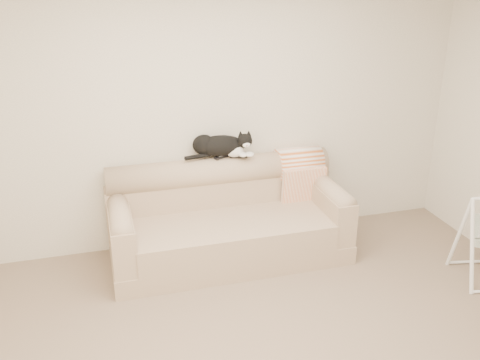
{
  "coord_description": "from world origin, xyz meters",
  "views": [
    {
      "loc": [
        -1.07,
        -2.79,
        2.61
      ],
      "look_at": [
        0.08,
        1.27,
        0.9
      ],
      "focal_mm": 40.0,
      "sensor_mm": 36.0,
      "label": 1
    }
  ],
  "objects_px": {
    "remote_b": "(239,156)",
    "tuxedo_cat": "(221,146)",
    "remote_a": "(222,156)",
    "sofa": "(227,221)"
  },
  "relations": [
    {
      "from": "remote_b",
      "to": "tuxedo_cat",
      "type": "xyz_separation_m",
      "value": [
        -0.17,
        0.03,
        0.11
      ]
    },
    {
      "from": "remote_a",
      "to": "tuxedo_cat",
      "type": "height_order",
      "value": "tuxedo_cat"
    },
    {
      "from": "sofa",
      "to": "remote_b",
      "type": "relative_size",
      "value": 12.45
    },
    {
      "from": "remote_a",
      "to": "tuxedo_cat",
      "type": "relative_size",
      "value": 0.28
    },
    {
      "from": "sofa",
      "to": "remote_b",
      "type": "height_order",
      "value": "remote_b"
    },
    {
      "from": "tuxedo_cat",
      "to": "remote_b",
      "type": "bearing_deg",
      "value": -11.84
    },
    {
      "from": "remote_a",
      "to": "tuxedo_cat",
      "type": "xyz_separation_m",
      "value": [
        -0.02,
        -0.0,
        0.11
      ]
    },
    {
      "from": "sofa",
      "to": "remote_a",
      "type": "xyz_separation_m",
      "value": [
        0.03,
        0.25,
        0.56
      ]
    },
    {
      "from": "sofa",
      "to": "tuxedo_cat",
      "type": "bearing_deg",
      "value": 87.93
    },
    {
      "from": "sofa",
      "to": "tuxedo_cat",
      "type": "xyz_separation_m",
      "value": [
        0.01,
        0.25,
        0.67
      ]
    }
  ]
}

